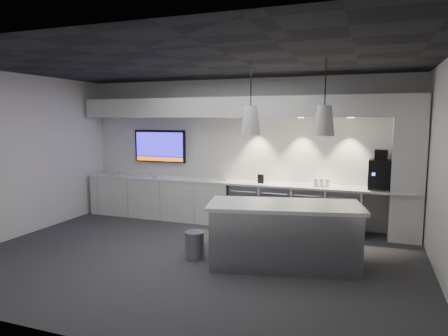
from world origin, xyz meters
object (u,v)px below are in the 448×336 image
at_px(island, 284,235).
at_px(bin, 195,245).
at_px(coffee_machine, 380,173).
at_px(wall_tv, 160,146).

xyz_separation_m(island, bin, (-1.37, -0.17, -0.26)).
xyz_separation_m(bin, coffee_machine, (2.71, 2.20, 0.98)).
bearing_deg(coffee_machine, wall_tv, -179.49).
bearing_deg(bin, coffee_machine, 39.07).
xyz_separation_m(wall_tv, island, (3.32, -2.27, -1.08)).
bearing_deg(bin, island, 7.14).
height_order(island, coffee_machine, coffee_machine).
distance_m(wall_tv, bin, 3.40).
height_order(wall_tv, bin, wall_tv).
distance_m(island, coffee_machine, 2.53).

